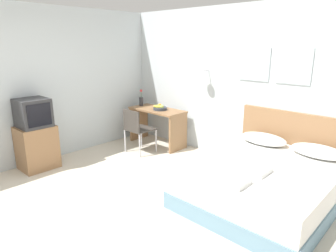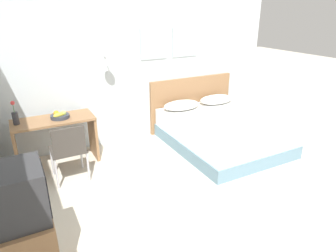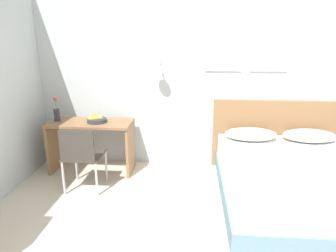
{
  "view_description": "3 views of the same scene",
  "coord_description": "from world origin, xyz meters",
  "px_view_note": "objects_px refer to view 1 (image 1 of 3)",
  "views": [
    {
      "loc": [
        2.69,
        -1.77,
        2.03
      ],
      "look_at": [
        -0.43,
        1.54,
        0.77
      ],
      "focal_mm": 32.0,
      "sensor_mm": 36.0,
      "label": 1
    },
    {
      "loc": [
        -1.96,
        -2.13,
        2.31
      ],
      "look_at": [
        -0.08,
        1.4,
        0.71
      ],
      "focal_mm": 32.0,
      "sensor_mm": 36.0,
      "label": 2
    },
    {
      "loc": [
        -0.07,
        -1.63,
        1.89
      ],
      "look_at": [
        -0.36,
        1.85,
        0.87
      ],
      "focal_mm": 32.0,
      "sensor_mm": 36.0,
      "label": 3
    }
  ],
  "objects_px": {
    "television": "(33,113)",
    "folded_towel_near_foot": "(254,170)",
    "desk_chair": "(136,127)",
    "flower_vase": "(141,100)",
    "pillow_right": "(318,151)",
    "bed": "(263,183)",
    "folded_towel_mid_bed": "(235,182)",
    "fruit_bowl": "(160,108)",
    "desk": "(157,120)",
    "headboard": "(296,146)",
    "tv_stand": "(37,147)",
    "pillow_left": "(263,139)"
  },
  "relations": [
    {
      "from": "folded_towel_mid_bed",
      "to": "flower_vase",
      "type": "distance_m",
      "value": 3.5
    },
    {
      "from": "bed",
      "to": "flower_vase",
      "type": "height_order",
      "value": "flower_vase"
    },
    {
      "from": "headboard",
      "to": "fruit_bowl",
      "type": "distance_m",
      "value": 2.6
    },
    {
      "from": "fruit_bowl",
      "to": "television",
      "type": "bearing_deg",
      "value": -107.38
    },
    {
      "from": "headboard",
      "to": "flower_vase",
      "type": "xyz_separation_m",
      "value": [
        -3.15,
        -0.33,
        0.35
      ]
    },
    {
      "from": "pillow_left",
      "to": "desk",
      "type": "distance_m",
      "value": 2.27
    },
    {
      "from": "pillow_right",
      "to": "desk",
      "type": "bearing_deg",
      "value": -178.91
    },
    {
      "from": "pillow_right",
      "to": "folded_towel_near_foot",
      "type": "distance_m",
      "value": 1.12
    },
    {
      "from": "headboard",
      "to": "tv_stand",
      "type": "bearing_deg",
      "value": -141.72
    },
    {
      "from": "fruit_bowl",
      "to": "tv_stand",
      "type": "relative_size",
      "value": 0.38
    },
    {
      "from": "bed",
      "to": "desk_chair",
      "type": "height_order",
      "value": "desk_chair"
    },
    {
      "from": "desk",
      "to": "television",
      "type": "bearing_deg",
      "value": -104.82
    },
    {
      "from": "desk",
      "to": "desk_chair",
      "type": "relative_size",
      "value": 1.39
    },
    {
      "from": "pillow_right",
      "to": "desk_chair",
      "type": "relative_size",
      "value": 0.84
    },
    {
      "from": "folded_towel_near_foot",
      "to": "flower_vase",
      "type": "relative_size",
      "value": 0.98
    },
    {
      "from": "bed",
      "to": "flower_vase",
      "type": "relative_size",
      "value": 5.83
    },
    {
      "from": "headboard",
      "to": "flower_vase",
      "type": "height_order",
      "value": "flower_vase"
    },
    {
      "from": "headboard",
      "to": "pillow_right",
      "type": "height_order",
      "value": "headboard"
    },
    {
      "from": "headboard",
      "to": "folded_towel_near_foot",
      "type": "xyz_separation_m",
      "value": [
        0.01,
        -1.34,
        0.04
      ]
    },
    {
      "from": "bed",
      "to": "headboard",
      "type": "relative_size",
      "value": 1.12
    },
    {
      "from": "desk_chair",
      "to": "flower_vase",
      "type": "distance_m",
      "value": 0.93
    },
    {
      "from": "pillow_right",
      "to": "desk",
      "type": "height_order",
      "value": "desk"
    },
    {
      "from": "television",
      "to": "headboard",
      "type": "bearing_deg",
      "value": 38.3
    },
    {
      "from": "headboard",
      "to": "pillow_left",
      "type": "relative_size",
      "value": 2.53
    },
    {
      "from": "headboard",
      "to": "folded_towel_mid_bed",
      "type": "xyz_separation_m",
      "value": [
        0.01,
        -1.79,
        0.04
      ]
    },
    {
      "from": "bed",
      "to": "tv_stand",
      "type": "height_order",
      "value": "tv_stand"
    },
    {
      "from": "bed",
      "to": "desk_chair",
      "type": "bearing_deg",
      "value": 178.66
    },
    {
      "from": "flower_vase",
      "to": "television",
      "type": "bearing_deg",
      "value": -92.54
    },
    {
      "from": "pillow_left",
      "to": "tv_stand",
      "type": "xyz_separation_m",
      "value": [
        -2.86,
        -2.28,
        -0.24
      ]
    },
    {
      "from": "desk",
      "to": "fruit_bowl",
      "type": "bearing_deg",
      "value": -12.43
    },
    {
      "from": "flower_vase",
      "to": "tv_stand",
      "type": "height_order",
      "value": "flower_vase"
    },
    {
      "from": "folded_towel_near_foot",
      "to": "fruit_bowl",
      "type": "relative_size",
      "value": 1.23
    },
    {
      "from": "television",
      "to": "folded_towel_near_foot",
      "type": "bearing_deg",
      "value": 20.66
    },
    {
      "from": "headboard",
      "to": "folded_towel_mid_bed",
      "type": "height_order",
      "value": "headboard"
    },
    {
      "from": "headboard",
      "to": "flower_vase",
      "type": "distance_m",
      "value": 3.19
    },
    {
      "from": "folded_towel_mid_bed",
      "to": "television",
      "type": "height_order",
      "value": "television"
    },
    {
      "from": "fruit_bowl",
      "to": "folded_towel_near_foot",
      "type": "bearing_deg",
      "value": -20.72
    },
    {
      "from": "bed",
      "to": "television",
      "type": "xyz_separation_m",
      "value": [
        -3.25,
        -1.53,
        0.69
      ]
    },
    {
      "from": "flower_vase",
      "to": "television",
      "type": "height_order",
      "value": "television"
    },
    {
      "from": "bed",
      "to": "folded_towel_mid_bed",
      "type": "height_order",
      "value": "folded_towel_mid_bed"
    },
    {
      "from": "folded_towel_mid_bed",
      "to": "desk",
      "type": "xyz_separation_m",
      "value": [
        -2.68,
        1.44,
        -0.03
      ]
    },
    {
      "from": "desk",
      "to": "television",
      "type": "distance_m",
      "value": 2.34
    },
    {
      "from": "bed",
      "to": "desk",
      "type": "height_order",
      "value": "desk"
    },
    {
      "from": "headboard",
      "to": "fruit_bowl",
      "type": "relative_size",
      "value": 6.59
    },
    {
      "from": "desk",
      "to": "flower_vase",
      "type": "relative_size",
      "value": 3.41
    },
    {
      "from": "pillow_right",
      "to": "flower_vase",
      "type": "distance_m",
      "value": 3.56
    },
    {
      "from": "folded_towel_mid_bed",
      "to": "desk_chair",
      "type": "height_order",
      "value": "desk_chair"
    },
    {
      "from": "television",
      "to": "pillow_right",
      "type": "bearing_deg",
      "value": 32.02
    },
    {
      "from": "folded_towel_mid_bed",
      "to": "desk",
      "type": "relative_size",
      "value": 0.24
    },
    {
      "from": "pillow_right",
      "to": "folded_towel_near_foot",
      "type": "height_order",
      "value": "pillow_right"
    }
  ]
}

